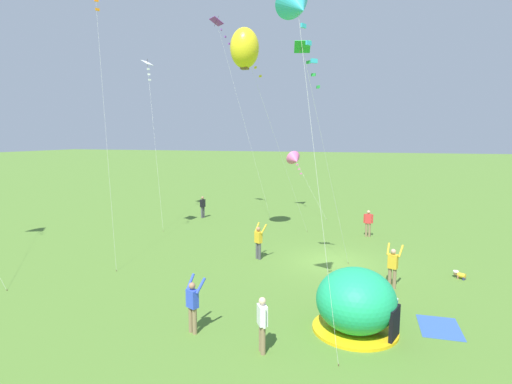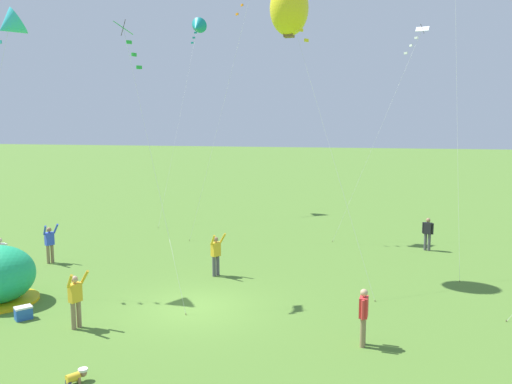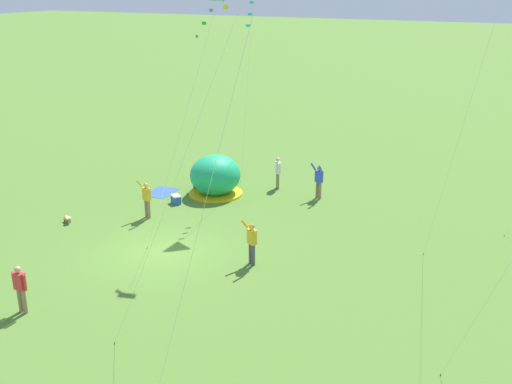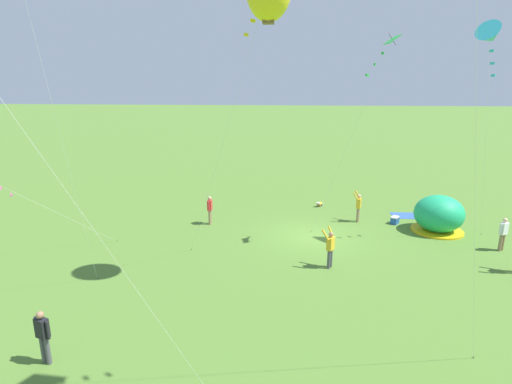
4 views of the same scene
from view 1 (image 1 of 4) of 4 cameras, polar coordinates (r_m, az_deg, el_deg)
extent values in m
plane|color=#517A2D|center=(21.14, 11.07, -9.79)|extent=(300.00, 300.00, 0.00)
ellipsoid|color=#1EAD6B|center=(13.97, 14.08, -14.74)|extent=(2.70, 2.60, 2.10)
cylinder|color=yellow|center=(14.38, 13.94, -18.42)|extent=(2.81, 2.81, 0.10)
cube|color=black|center=(13.81, 19.17, -17.49)|extent=(0.80, 0.36, 1.10)
cube|color=#3359A5|center=(15.48, 24.75, -17.15)|extent=(1.76, 1.37, 0.01)
cube|color=#2659B2|center=(16.23, 18.46, -14.92)|extent=(0.59, 0.63, 0.38)
cube|color=white|center=(16.14, 18.50, -14.20)|extent=(0.60, 0.65, 0.06)
cylinder|color=gold|center=(20.58, 27.31, -10.55)|extent=(0.36, 0.39, 0.22)
sphere|color=#9E7051|center=(20.66, 26.64, -10.34)|extent=(0.19, 0.19, 0.19)
cylinder|color=white|center=(20.64, 26.65, -10.11)|extent=(0.24, 0.24, 0.06)
cylinder|color=#9E7051|center=(20.56, 26.87, -10.79)|extent=(0.07, 0.07, 0.17)
cylinder|color=#9E7051|center=(20.74, 27.09, -10.64)|extent=(0.07, 0.07, 0.17)
cylinder|color=navy|center=(20.50, 27.52, -10.94)|extent=(0.09, 0.09, 0.13)
cylinder|color=navy|center=(20.65, 27.69, -10.82)|extent=(0.09, 0.09, 0.13)
cylinder|color=#8C7251|center=(18.20, 18.56, -11.55)|extent=(0.15, 0.15, 0.88)
cylinder|color=#8C7251|center=(18.15, 19.17, -11.64)|extent=(0.15, 0.15, 0.88)
cube|color=gold|center=(17.95, 18.97, -9.36)|extent=(0.35, 0.44, 0.60)
sphere|color=tan|center=(17.83, 19.03, -8.04)|extent=(0.22, 0.22, 0.22)
cylinder|color=gold|center=(18.03, 18.38, -7.72)|extent=(0.39, 0.15, 0.50)
cylinder|color=gold|center=(17.88, 20.00, -7.93)|extent=(0.37, 0.26, 0.50)
cylinder|color=#8C7251|center=(13.89, -9.28, -17.48)|extent=(0.15, 0.15, 0.88)
cylinder|color=#8C7251|center=(13.75, -8.75, -17.75)|extent=(0.15, 0.15, 0.88)
cube|color=blue|center=(13.52, -9.09, -14.79)|extent=(0.38, 0.45, 0.60)
sphere|color=#9E7051|center=(13.36, -9.13, -13.08)|extent=(0.22, 0.22, 0.22)
cylinder|color=blue|center=(13.63, -9.32, -12.51)|extent=(0.39, 0.19, 0.50)
cylinder|color=blue|center=(13.24, -7.88, -13.11)|extent=(0.36, 0.29, 0.50)
cylinder|color=#8C7251|center=(26.71, 15.91, -5.25)|extent=(0.15, 0.15, 0.88)
cylinder|color=#8C7251|center=(26.72, 15.48, -5.23)|extent=(0.15, 0.15, 0.88)
cube|color=red|center=(26.56, 15.75, -3.68)|extent=(0.25, 0.38, 0.60)
sphere|color=tan|center=(26.48, 15.79, -2.77)|extent=(0.22, 0.22, 0.22)
cylinder|color=red|center=(26.55, 16.29, -3.71)|extent=(0.09, 0.09, 0.58)
cylinder|color=red|center=(26.57, 15.21, -3.66)|extent=(0.09, 0.09, 0.58)
cylinder|color=#8C7251|center=(12.68, 0.76, -20.00)|extent=(0.15, 0.15, 0.88)
cylinder|color=#8C7251|center=(12.51, 1.02, -20.41)|extent=(0.15, 0.15, 0.88)
cube|color=white|center=(12.26, 0.90, -17.15)|extent=(0.45, 0.40, 0.60)
sphere|color=beige|center=(12.09, 0.90, -15.30)|extent=(0.22, 0.22, 0.22)
cylinder|color=white|center=(12.48, 0.58, -16.68)|extent=(0.09, 0.09, 0.58)
cylinder|color=white|center=(12.04, 1.23, -17.64)|extent=(0.09, 0.09, 0.58)
cylinder|color=#4C4C51|center=(31.95, -7.48, -2.88)|extent=(0.15, 0.15, 0.88)
cylinder|color=#4C4C51|center=(31.81, -7.74, -2.93)|extent=(0.15, 0.15, 0.88)
cube|color=black|center=(31.75, -7.63, -1.59)|extent=(0.44, 0.36, 0.60)
sphere|color=#9E7051|center=(31.68, -7.64, -0.82)|extent=(0.22, 0.22, 0.22)
cylinder|color=black|center=(31.92, -7.31, -1.53)|extent=(0.09, 0.09, 0.58)
cylinder|color=black|center=(31.58, -7.95, -1.65)|extent=(0.09, 0.09, 0.58)
cylinder|color=#4C4C51|center=(21.21, 0.16, -8.35)|extent=(0.15, 0.15, 0.88)
cylinder|color=#4C4C51|center=(21.06, 0.52, -8.46)|extent=(0.15, 0.15, 0.88)
cube|color=gold|center=(20.94, 0.34, -6.46)|extent=(0.40, 0.45, 0.60)
sphere|color=#9E7051|center=(20.83, 0.34, -5.32)|extent=(0.22, 0.22, 0.22)
cylinder|color=gold|center=(21.12, 0.17, -5.05)|extent=(0.38, 0.23, 0.50)
cylinder|color=gold|center=(20.73, 1.14, -5.29)|extent=(0.34, 0.32, 0.50)
cylinder|color=silver|center=(30.88, -1.70, 9.90)|extent=(0.55, 4.14, 14.92)
cylinder|color=brown|center=(31.16, 2.12, -3.86)|extent=(0.03, 0.03, 0.06)
cube|color=purple|center=(32.49, -5.67, 23.10)|extent=(1.18, 1.20, 0.43)
cylinder|color=#332314|center=(32.49, -5.67, 23.11)|extent=(0.07, 0.40, 0.75)
cube|color=purple|center=(32.24, -4.98, 22.10)|extent=(0.21, 0.10, 0.12)
cube|color=purple|center=(32.04, -4.40, 21.24)|extent=(0.20, 0.06, 0.12)
cube|color=purple|center=(31.85, -3.81, 20.36)|extent=(0.21, 0.11, 0.12)
cylinder|color=silver|center=(24.94, 3.26, 6.27)|extent=(4.03, 3.05, 11.34)
cylinder|color=brown|center=(27.32, 7.32, -5.59)|extent=(0.03, 0.03, 0.06)
ellipsoid|color=yellow|center=(23.96, -1.65, 19.86)|extent=(1.64, 1.64, 2.24)
cube|color=brown|center=(23.76, -1.64, 17.45)|extent=(0.41, 0.41, 0.29)
cube|color=yellow|center=(24.08, -0.79, 18.51)|extent=(0.14, 0.21, 0.12)
cube|color=yellow|center=(24.19, -0.08, 17.36)|extent=(0.19, 0.18, 0.12)
cube|color=yellow|center=(24.32, 0.62, 16.22)|extent=(0.17, 0.20, 0.12)
cylinder|color=brown|center=(20.05, -32.03, -11.79)|extent=(0.03, 0.03, 0.06)
cylinder|color=silver|center=(11.68, 8.76, 1.66)|extent=(1.75, 1.68, 10.24)
cylinder|color=brown|center=(12.39, 11.71, -23.05)|extent=(0.03, 0.03, 0.06)
cone|color=#33B7D1|center=(13.20, 5.94, 24.91)|extent=(1.69, 1.68, 1.37)
cube|color=#33B7D1|center=(12.74, 6.79, 22.53)|extent=(0.20, 0.15, 0.12)
cube|color=#33B7D1|center=(12.38, 7.53, 20.35)|extent=(0.20, 0.16, 0.12)
cube|color=#33B7D1|center=(12.04, 8.29, 18.05)|extent=(0.17, 0.19, 0.12)
cylinder|color=silver|center=(18.64, 10.20, 3.61)|extent=(3.21, 1.91, 10.04)
cylinder|color=brown|center=(21.07, 13.03, -9.83)|extent=(0.03, 0.03, 0.06)
cube|color=green|center=(17.55, 6.64, 19.91)|extent=(0.70, 0.77, 0.39)
cylinder|color=#332314|center=(17.55, 6.64, 19.94)|extent=(0.34, 0.21, 0.54)
cube|color=green|center=(17.74, 7.50, 17.91)|extent=(0.16, 0.20, 0.12)
cube|color=green|center=(17.91, 8.20, 16.24)|extent=(0.13, 0.21, 0.12)
cube|color=green|center=(18.10, 8.87, 14.61)|extent=(0.19, 0.18, 0.12)
cylinder|color=silver|center=(33.38, 7.68, 0.61)|extent=(4.41, 3.48, 4.37)
cylinder|color=brown|center=(31.33, 10.06, -3.91)|extent=(0.03, 0.03, 0.06)
cone|color=pink|center=(35.66, 5.60, 4.62)|extent=(1.83, 1.83, 1.54)
cube|color=pink|center=(35.29, 5.91, 3.90)|extent=(0.18, 0.19, 0.12)
cube|color=pink|center=(34.98, 6.18, 3.27)|extent=(0.12, 0.21, 0.12)
cube|color=pink|center=(34.68, 6.45, 2.63)|extent=(0.15, 0.20, 0.12)
cylinder|color=silver|center=(30.01, -14.26, 6.96)|extent=(4.45, 3.57, 12.02)
cylinder|color=brown|center=(27.91, -13.10, -5.45)|extent=(0.03, 0.03, 0.06)
cube|color=white|center=(33.31, -15.26, 17.38)|extent=(0.79, 0.72, 0.37)
cylinder|color=#332314|center=(33.31, -15.27, 17.40)|extent=(0.25, 0.21, 0.54)
cube|color=white|center=(32.82, -15.15, 16.61)|extent=(0.20, 0.16, 0.12)
cube|color=white|center=(32.41, -15.05, 15.92)|extent=(0.18, 0.19, 0.12)
cube|color=white|center=(32.00, -14.95, 15.22)|extent=(0.20, 0.15, 0.12)
cylinder|color=silver|center=(21.54, -20.78, 9.55)|extent=(2.95, 2.73, 14.37)
cylinder|color=brown|center=(20.54, -19.32, -10.55)|extent=(0.03, 0.03, 0.06)
cube|color=orange|center=(23.86, -21.84, 24.06)|extent=(0.19, 0.18, 0.12)
cube|color=orange|center=(23.42, -21.72, 23.06)|extent=(0.20, 0.17, 0.12)
camera|label=2|loc=(30.23, 44.51, 5.59)|focal=35.00mm
camera|label=3|loc=(41.70, -4.61, 13.75)|focal=42.00mm
camera|label=4|loc=(31.20, -30.35, 9.91)|focal=28.00mm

